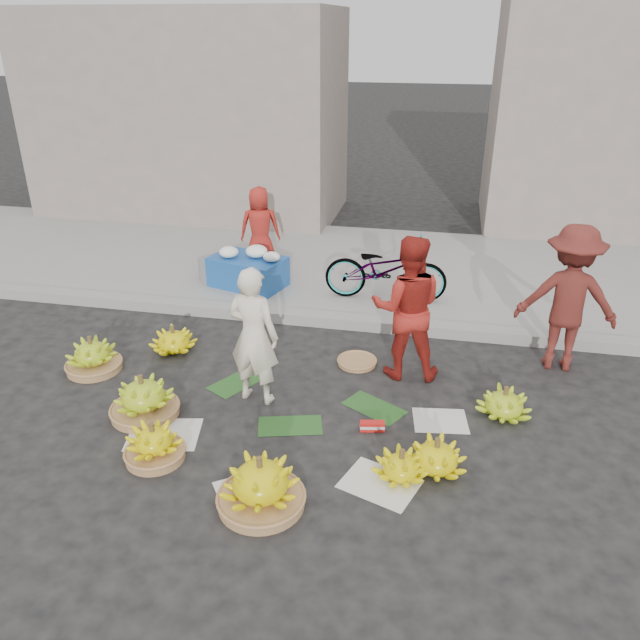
% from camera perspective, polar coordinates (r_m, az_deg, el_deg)
% --- Properties ---
extents(ground, '(80.00, 80.00, 0.00)m').
position_cam_1_polar(ground, '(6.60, -1.46, -8.77)').
color(ground, black).
rests_on(ground, ground).
extents(curb, '(40.00, 0.25, 0.15)m').
position_cam_1_polar(curb, '(8.44, 1.88, -0.06)').
color(curb, gray).
rests_on(curb, ground).
extents(sidewalk, '(40.00, 4.00, 0.12)m').
position_cam_1_polar(sidewalk, '(10.35, 3.89, 4.80)').
color(sidewalk, gray).
rests_on(sidewalk, ground).
extents(building_left, '(6.00, 3.00, 4.00)m').
position_cam_1_polar(building_left, '(13.67, -11.68, 17.85)').
color(building_left, gray).
rests_on(building_left, sidewalk).
extents(building_right, '(5.00, 3.00, 5.00)m').
position_cam_1_polar(building_right, '(13.46, 26.88, 17.80)').
color(building_right, gray).
rests_on(building_right, sidewalk).
extents(newspaper_scatter, '(3.20, 1.80, 0.00)m').
position_cam_1_polar(newspaper_scatter, '(5.98, -3.23, -12.98)').
color(newspaper_scatter, silver).
rests_on(newspaper_scatter, ground).
extents(banana_leaves, '(2.00, 1.00, 0.00)m').
position_cam_1_polar(banana_leaves, '(6.78, -1.91, -7.71)').
color(banana_leaves, '#1B4818').
rests_on(banana_leaves, ground).
extents(banana_bunch_0, '(0.79, 0.79, 0.48)m').
position_cam_1_polar(banana_bunch_0, '(6.76, -15.85, -6.87)').
color(banana_bunch_0, '#96673F').
rests_on(banana_bunch_0, ground).
extents(banana_bunch_1, '(0.55, 0.55, 0.40)m').
position_cam_1_polar(banana_bunch_1, '(6.13, -14.95, -10.91)').
color(banana_bunch_1, '#96673F').
rests_on(banana_bunch_1, ground).
extents(banana_bunch_2, '(0.78, 0.78, 0.50)m').
position_cam_1_polar(banana_bunch_2, '(5.43, -5.46, -14.72)').
color(banana_bunch_2, '#96673F').
rests_on(banana_bunch_2, ground).
extents(banana_bunch_3, '(0.48, 0.48, 0.30)m').
position_cam_1_polar(banana_bunch_3, '(5.79, 7.43, -13.07)').
color(banana_bunch_3, yellow).
rests_on(banana_bunch_3, ground).
extents(banana_bunch_4, '(0.66, 0.66, 0.35)m').
position_cam_1_polar(banana_bunch_4, '(5.90, 10.57, -12.16)').
color(banana_bunch_4, yellow).
rests_on(banana_bunch_4, ground).
extents(banana_bunch_5, '(0.58, 0.58, 0.34)m').
position_cam_1_polar(banana_bunch_5, '(6.80, 16.50, -7.30)').
color(banana_bunch_5, '#87B219').
rests_on(banana_bunch_5, ground).
extents(banana_bunch_6, '(0.63, 0.63, 0.44)m').
position_cam_1_polar(banana_bunch_6, '(7.79, -20.09, -3.10)').
color(banana_bunch_6, '#96673F').
rests_on(banana_bunch_6, ground).
extents(banana_bunch_7, '(0.58, 0.58, 0.35)m').
position_cam_1_polar(banana_bunch_7, '(7.96, -13.24, -1.81)').
color(banana_bunch_7, yellow).
rests_on(banana_bunch_7, ground).
extents(basket_spare, '(0.55, 0.55, 0.05)m').
position_cam_1_polar(basket_spare, '(7.53, 3.40, -3.86)').
color(basket_spare, '#96673F').
rests_on(basket_spare, ground).
extents(incense_stack, '(0.26, 0.13, 0.10)m').
position_cam_1_polar(incense_stack, '(6.37, 4.79, -9.63)').
color(incense_stack, red).
rests_on(incense_stack, ground).
extents(vendor_cream, '(0.61, 0.46, 1.53)m').
position_cam_1_polar(vendor_cream, '(6.54, -6.10, -1.46)').
color(vendor_cream, '#F3E5CC').
rests_on(vendor_cream, ground).
extents(vendor_red, '(0.87, 0.71, 1.68)m').
position_cam_1_polar(vendor_red, '(7.03, 7.96, 1.11)').
color(vendor_red, '#B3271B').
rests_on(vendor_red, ground).
extents(man_striped, '(1.17, 0.73, 1.74)m').
position_cam_1_polar(man_striped, '(7.66, 21.75, 1.83)').
color(man_striped, maroon).
rests_on(man_striped, ground).
extents(flower_table, '(1.22, 0.95, 0.62)m').
position_cam_1_polar(flower_table, '(9.42, -6.57, 4.60)').
color(flower_table, '#164590').
rests_on(flower_table, sidewalk).
extents(grey_bucket, '(0.30, 0.30, 0.34)m').
position_cam_1_polar(grey_bucket, '(9.80, -10.17, 4.67)').
color(grey_bucket, slate).
rests_on(grey_bucket, sidewalk).
extents(flower_vendor, '(0.73, 0.57, 1.31)m').
position_cam_1_polar(flower_vendor, '(10.05, -5.51, 8.40)').
color(flower_vendor, '#B3271B').
rests_on(flower_vendor, sidewalk).
extents(bicycle, '(0.66, 1.74, 0.91)m').
position_cam_1_polar(bicycle, '(8.88, 6.02, 4.65)').
color(bicycle, gray).
rests_on(bicycle, sidewalk).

